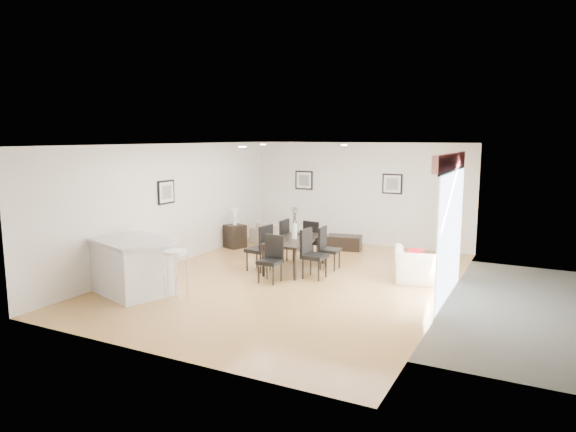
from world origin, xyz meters
The scene contains 26 objects.
ground centered at (0.00, 0.00, 0.00)m, with size 8.00×8.00×0.00m, color tan.
wall_back centered at (0.00, 4.00, 1.35)m, with size 6.00×0.04×2.70m, color silver.
wall_front centered at (0.00, -4.00, 1.35)m, with size 6.00×0.04×2.70m, color silver.
wall_left centered at (-3.00, 0.00, 1.35)m, with size 0.04×8.00×2.70m, color silver.
wall_right centered at (3.00, 0.00, 1.35)m, with size 0.04×8.00×2.70m, color silver.
ceiling centered at (0.00, 0.00, 2.70)m, with size 6.00×8.00×0.02m, color white.
sofa centered at (-1.54, 2.88, 0.30)m, with size 2.05×0.80×0.60m, color #9D947F.
armchair centered at (2.34, 1.03, 0.34)m, with size 1.04×0.91×0.67m, color beige.
dining_table centered at (-0.32, 0.76, 0.62)m, with size 0.88×1.67×0.68m.
dining_chair_wnear centered at (-0.89, 0.35, 0.56)m, with size 0.49×0.49×1.00m.
dining_chair_wfar centered at (-0.89, 1.18, 0.56)m, with size 0.47×0.47×1.00m.
dining_chair_enear centered at (0.25, 0.36, 0.56)m, with size 0.47×0.47×1.01m.
dining_chair_efar centered at (0.26, 1.17, 0.51)m, with size 0.43×0.43×0.91m.
dining_chair_head centered at (-0.31, -0.25, 0.52)m, with size 0.42×0.42×0.93m.
dining_chair_foot centered at (-0.33, 1.78, 0.52)m, with size 0.48×0.48×0.92m.
vase centered at (-0.32, 0.76, 0.99)m, with size 0.76×1.24×0.70m.
coffee_table centered at (-0.09, 3.16, 0.18)m, with size 0.88×0.53×0.35m, color black.
side_table centered at (-2.68, 2.07, 0.30)m, with size 0.45×0.45×0.60m, color black.
table_lamp centered at (-2.68, 2.07, 0.87)m, with size 0.22×0.22×0.42m.
cushion centered at (2.24, 0.94, 0.54)m, with size 0.30×0.10×0.30m, color maroon.
kitchen_island centered at (-2.23, -2.07, 0.51)m, with size 1.72×1.51×1.01m.
bar_stool centered at (-1.23, -2.07, 0.77)m, with size 0.41×0.41×0.90m.
framed_print_back_left centered at (-1.60, 3.97, 1.65)m, with size 0.52×0.04×0.52m.
framed_print_back_right centered at (0.90, 3.97, 1.65)m, with size 0.52×0.04×0.52m.
framed_print_left_wall centered at (-2.97, -0.20, 1.65)m, with size 0.04×0.52×0.52m.
sliding_door centered at (2.96, 0.30, 1.66)m, with size 0.12×2.70×2.57m.
Camera 1 is at (4.44, -8.93, 2.85)m, focal length 32.00 mm.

